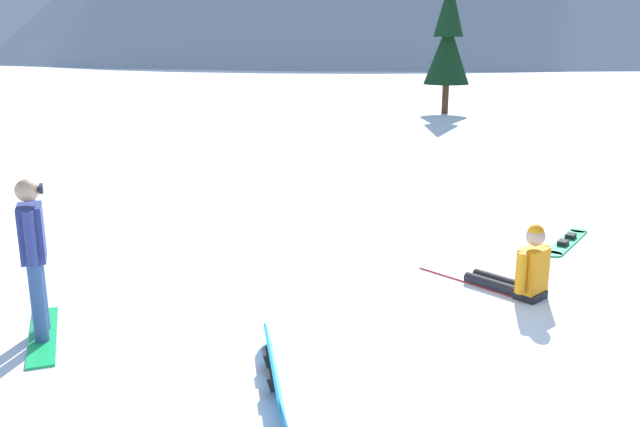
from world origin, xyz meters
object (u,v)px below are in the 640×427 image
object	(u,v)px
snowboarder_midground	(520,270)
loose_snowboard_near_right	(567,241)
loose_snowboard_far_spare	(273,369)
pine_tree_short	(448,40)
snowboarder_foreground	(34,256)

from	to	relation	value
snowboarder_midground	loose_snowboard_near_right	size ratio (longest dim) A/B	0.94
loose_snowboard_far_spare	pine_tree_short	distance (m)	24.94
loose_snowboard_far_spare	snowboarder_midground	bearing A→B (deg)	48.18
loose_snowboard_far_spare	loose_snowboard_near_right	size ratio (longest dim) A/B	0.98
loose_snowboard_near_right	pine_tree_short	size ratio (longest dim) A/B	0.30
snowboarder_midground	loose_snowboard_near_right	distance (m)	2.70
pine_tree_short	snowboarder_midground	bearing A→B (deg)	-86.51
snowboarder_midground	pine_tree_short	size ratio (longest dim) A/B	0.29
pine_tree_short	snowboarder_foreground	bearing A→B (deg)	-99.12
loose_snowboard_near_right	snowboarder_foreground	bearing A→B (deg)	-142.11
snowboarder_foreground	loose_snowboard_far_spare	world-z (taller)	snowboarder_foreground
loose_snowboard_far_spare	pine_tree_short	size ratio (longest dim) A/B	0.30
snowboarder_foreground	loose_snowboard_far_spare	size ratio (longest dim) A/B	1.02
snowboarder_midground	loose_snowboard_far_spare	distance (m)	3.73
snowboarder_foreground	loose_snowboard_near_right	size ratio (longest dim) A/B	1.01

